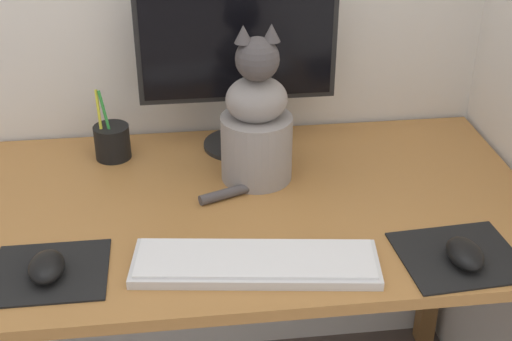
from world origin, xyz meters
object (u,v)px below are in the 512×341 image
Objects in this scene: monitor at (237,54)px; pen_cup at (112,141)px; computer_mouse_left at (47,267)px; cat at (256,124)px; computer_mouse_right at (465,254)px; keyboard at (255,263)px.

pen_cup is at bearing -176.34° from monitor.
cat reaches higher than computer_mouse_left.
pen_cup is at bearing 78.20° from computer_mouse_left.
computer_mouse_left is 0.46m from pen_cup.
computer_mouse_right is at bearing -3.98° from computer_mouse_left.
pen_cup is at bearing 142.93° from computer_mouse_right.
monitor is 0.19m from cat.
monitor is 4.82× the size of computer_mouse_left.
keyboard is at bearing 174.74° from computer_mouse_right.
cat is 0.36m from pen_cup.
cat is (0.02, -0.16, -0.10)m from monitor.
monitor reaches higher than pen_cup.
pen_cup reaches higher than computer_mouse_left.
computer_mouse_left is at bearing -101.80° from pen_cup.
cat is 2.09× the size of pen_cup.
monitor is at bearing 97.41° from cat.
computer_mouse_right is 0.57× the size of pen_cup.
computer_mouse_left is at bearing 176.02° from computer_mouse_right.
computer_mouse_left is 0.76m from computer_mouse_right.
pen_cup is (-0.67, 0.50, 0.02)m from computer_mouse_right.
cat is (0.42, 0.31, 0.11)m from computer_mouse_left.
computer_mouse_right is (0.76, -0.05, 0.00)m from computer_mouse_left.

